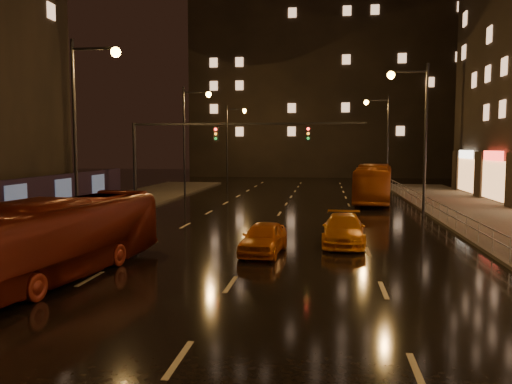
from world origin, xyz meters
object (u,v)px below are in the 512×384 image
at_px(taxi_near, 264,238).
at_px(bus_red, 61,238).
at_px(taxi_far, 344,230).
at_px(bus_curb, 374,183).

bearing_deg(taxi_near, bus_red, -138.46).
distance_m(bus_red, taxi_far, 12.59).
xyz_separation_m(bus_red, taxi_far, (10.09, 7.50, -0.71)).
height_order(bus_curb, taxi_near, bus_curb).
bearing_deg(taxi_far, bus_curb, 82.48).
height_order(taxi_near, taxi_far, taxi_far).
distance_m(bus_red, taxi_near, 8.22).
distance_m(taxi_near, taxi_far, 4.39).
bearing_deg(bus_red, taxi_far, 43.98).
height_order(bus_red, taxi_near, bus_red).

